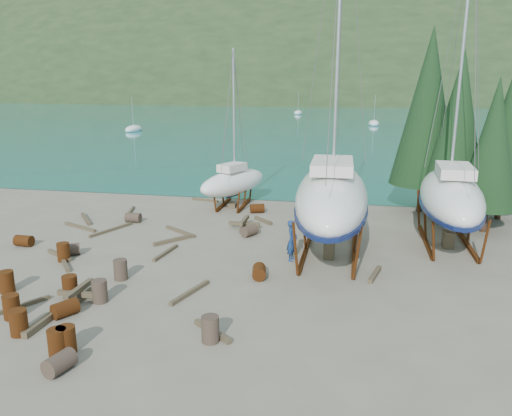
% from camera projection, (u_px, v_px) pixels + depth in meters
% --- Properties ---
extents(ground, '(600.00, 600.00, 0.00)m').
position_uv_depth(ground, '(188.00, 280.00, 21.18)').
color(ground, '#666150').
rests_on(ground, ground).
extents(bay_water, '(700.00, 700.00, 0.00)m').
position_uv_depth(bay_water, '(347.00, 94.00, 320.55)').
color(bay_water, '#167071').
rests_on(bay_water, ground).
extents(far_hill, '(800.00, 360.00, 110.00)m').
position_uv_depth(far_hill, '(347.00, 94.00, 325.31)').
color(far_hill, '#1F3219').
rests_on(far_hill, ground).
extents(far_house_left, '(6.60, 5.60, 5.60)m').
position_uv_depth(far_house_left, '(198.00, 94.00, 212.40)').
color(far_house_left, beige).
rests_on(far_house_left, ground).
extents(far_house_center, '(6.60, 5.60, 5.60)m').
position_uv_depth(far_house_center, '(291.00, 94.00, 204.82)').
color(far_house_center, beige).
rests_on(far_house_center, ground).
extents(far_house_right, '(6.60, 5.60, 5.60)m').
position_uv_depth(far_house_right, '(418.00, 95.00, 195.35)').
color(far_house_right, beige).
rests_on(far_house_right, ground).
extents(cypress_near_right, '(3.60, 3.60, 10.00)m').
position_uv_depth(cypress_near_right, '(458.00, 124.00, 28.79)').
color(cypress_near_right, black).
rests_on(cypress_near_right, ground).
extents(cypress_mid_right, '(3.06, 3.06, 8.50)m').
position_uv_depth(cypress_mid_right, '(493.00, 144.00, 26.82)').
color(cypress_mid_right, black).
rests_on(cypress_mid_right, ground).
extents(cypress_back_left, '(4.14, 4.14, 11.50)m').
position_uv_depth(cypress_back_left, '(428.00, 107.00, 30.76)').
color(cypress_back_left, black).
rests_on(cypress_back_left, ground).
extents(cypress_far_right, '(3.24, 3.24, 9.00)m').
position_uv_depth(cypress_far_right, '(508.00, 134.00, 29.31)').
color(cypress_far_right, black).
rests_on(cypress_far_right, ground).
extents(moored_boat_left, '(2.00, 5.00, 6.05)m').
position_uv_depth(moored_boat_left, '(134.00, 129.00, 83.79)').
color(moored_boat_left, white).
rests_on(moored_boat_left, ground).
extents(moored_boat_mid, '(2.00, 5.00, 6.05)m').
position_uv_depth(moored_boat_mid, '(374.00, 123.00, 95.22)').
color(moored_boat_mid, white).
rests_on(moored_boat_mid, ground).
extents(moored_boat_far, '(2.00, 5.00, 6.05)m').
position_uv_depth(moored_boat_far, '(298.00, 113.00, 127.14)').
color(moored_boat_far, white).
rests_on(moored_boat_far, ground).
extents(large_sailboat_near, '(3.63, 11.55, 18.08)m').
position_uv_depth(large_sailboat_near, '(332.00, 196.00, 23.70)').
color(large_sailboat_near, white).
rests_on(large_sailboat_near, ground).
extents(large_sailboat_far, '(3.43, 10.11, 15.79)m').
position_uv_depth(large_sailboat_far, '(451.00, 196.00, 25.19)').
color(large_sailboat_far, white).
rests_on(large_sailboat_far, ground).
extents(small_sailboat_shore, '(4.40, 6.67, 10.25)m').
position_uv_depth(small_sailboat_shore, '(233.00, 182.00, 33.24)').
color(small_sailboat_shore, white).
rests_on(small_sailboat_shore, ground).
extents(worker, '(0.57, 0.77, 1.95)m').
position_uv_depth(worker, '(292.00, 240.00, 23.31)').
color(worker, navy).
rests_on(worker, ground).
extents(drum_0, '(0.58, 0.58, 0.88)m').
position_uv_depth(drum_0, '(7.00, 282.00, 19.87)').
color(drum_0, '#5C2B0F').
rests_on(drum_0, ground).
extents(drum_1, '(0.79, 1.00, 0.58)m').
position_uv_depth(drum_1, '(60.00, 363.00, 14.42)').
color(drum_1, '#2D2823').
rests_on(drum_1, ground).
extents(drum_2, '(0.90, 0.60, 0.58)m').
position_uv_depth(drum_2, '(24.00, 241.00, 25.46)').
color(drum_2, '#5C2B0F').
rests_on(drum_2, ground).
extents(drum_3, '(0.58, 0.58, 0.88)m').
position_uv_depth(drum_3, '(57.00, 343.00, 15.25)').
color(drum_3, '#5C2B0F').
rests_on(drum_3, ground).
extents(drum_4, '(1.03, 0.86, 0.58)m').
position_uv_depth(drum_4, '(257.00, 208.00, 31.96)').
color(drum_4, '#5C2B0F').
rests_on(drum_4, ground).
extents(drum_5, '(0.58, 0.58, 0.88)m').
position_uv_depth(drum_5, '(121.00, 270.00, 21.16)').
color(drum_5, '#2D2823').
rests_on(drum_5, ground).
extents(drum_6, '(0.73, 0.97, 0.58)m').
position_uv_depth(drum_6, '(259.00, 272.00, 21.33)').
color(drum_6, '#5C2B0F').
rests_on(drum_6, ground).
extents(drum_7, '(0.58, 0.58, 0.88)m').
position_uv_depth(drum_7, '(66.00, 340.00, 15.41)').
color(drum_7, '#5C2B0F').
rests_on(drum_7, ground).
extents(drum_8, '(0.58, 0.58, 0.88)m').
position_uv_depth(drum_8, '(63.00, 252.00, 23.34)').
color(drum_8, '#5C2B0F').
rests_on(drum_8, ground).
extents(drum_9, '(0.88, 0.59, 0.58)m').
position_uv_depth(drum_9, '(133.00, 218.00, 29.79)').
color(drum_9, '#2D2823').
rests_on(drum_9, ground).
extents(drum_10, '(0.58, 0.58, 0.88)m').
position_uv_depth(drum_10, '(12.00, 307.00, 17.67)').
color(drum_10, '#5C2B0F').
rests_on(drum_10, ground).
extents(drum_11, '(0.96, 1.05, 0.58)m').
position_uv_depth(drum_11, '(249.00, 231.00, 27.16)').
color(drum_11, '#2D2823').
rests_on(drum_11, ground).
extents(drum_12, '(0.95, 1.05, 0.58)m').
position_uv_depth(drum_12, '(65.00, 309.00, 17.87)').
color(drum_12, '#5C2B0F').
rests_on(drum_12, ground).
extents(drum_13, '(0.58, 0.58, 0.88)m').
position_uv_depth(drum_13, '(19.00, 323.00, 16.52)').
color(drum_13, '#5C2B0F').
rests_on(drum_13, ground).
extents(drum_14, '(0.58, 0.58, 0.88)m').
position_uv_depth(drum_14, '(70.00, 286.00, 19.43)').
color(drum_14, '#5C2B0F').
rests_on(drum_14, ground).
extents(drum_15, '(1.05, 0.96, 0.58)m').
position_uv_depth(drum_15, '(70.00, 250.00, 24.14)').
color(drum_15, '#2D2823').
rests_on(drum_15, ground).
extents(drum_16, '(0.58, 0.58, 0.88)m').
position_uv_depth(drum_16, '(100.00, 291.00, 18.98)').
color(drum_16, '#2D2823').
rests_on(drum_16, ground).
extents(drum_17, '(0.58, 0.58, 0.88)m').
position_uv_depth(drum_17, '(210.00, 329.00, 16.08)').
color(drum_17, '#2D2823').
rests_on(drum_17, ground).
extents(timber_0, '(0.92, 2.85, 0.14)m').
position_uv_depth(timber_0, '(130.00, 212.00, 31.83)').
color(timber_0, brown).
rests_on(timber_0, ground).
extents(timber_1, '(0.63, 1.84, 0.19)m').
position_uv_depth(timber_1, '(375.00, 274.00, 21.54)').
color(timber_1, brown).
rests_on(timber_1, ground).
extents(timber_2, '(1.76, 2.15, 0.19)m').
position_uv_depth(timber_2, '(86.00, 219.00, 30.27)').
color(timber_2, brown).
rests_on(timber_2, ground).
extents(timber_3, '(1.60, 2.61, 0.15)m').
position_uv_depth(timber_3, '(11.00, 309.00, 18.32)').
color(timber_3, brown).
rests_on(timber_3, ground).
extents(timber_4, '(1.85, 1.17, 0.17)m').
position_uv_depth(timber_4, '(59.00, 255.00, 23.97)').
color(timber_4, brown).
rests_on(timber_4, ground).
extents(timber_5, '(0.90, 2.43, 0.16)m').
position_uv_depth(timber_5, '(190.00, 292.00, 19.75)').
color(timber_5, brown).
rests_on(timber_5, ground).
extents(timber_6, '(1.28, 1.26, 0.19)m').
position_uv_depth(timber_6, '(263.00, 221.00, 29.89)').
color(timber_6, brown).
rests_on(timber_6, ground).
extents(timber_7, '(1.61, 1.30, 0.17)m').
position_uv_depth(timber_7, '(212.00, 331.00, 16.68)').
color(timber_7, brown).
rests_on(timber_7, ground).
extents(timber_8, '(1.56, 1.93, 0.19)m').
position_uv_depth(timber_8, '(173.00, 240.00, 26.21)').
color(timber_8, brown).
rests_on(timber_8, ground).
extents(timber_9, '(2.06, 0.64, 0.15)m').
position_uv_depth(timber_9, '(205.00, 200.00, 35.13)').
color(timber_9, brown).
rests_on(timber_9, ground).
extents(timber_10, '(2.22, 1.58, 0.16)m').
position_uv_depth(timber_10, '(180.00, 231.00, 27.77)').
color(timber_10, brown).
rests_on(timber_10, ground).
extents(timber_11, '(0.44, 2.33, 0.15)m').
position_uv_depth(timber_11, '(166.00, 253.00, 24.32)').
color(timber_11, brown).
rests_on(timber_11, ground).
extents(timber_12, '(1.73, 2.02, 0.17)m').
position_uv_depth(timber_12, '(64.00, 262.00, 23.05)').
color(timber_12, brown).
rests_on(timber_12, ground).
extents(timber_15, '(1.24, 2.91, 0.15)m').
position_uv_depth(timber_15, '(111.00, 230.00, 28.09)').
color(timber_15, brown).
rests_on(timber_15, ground).
extents(timber_16, '(0.25, 2.64, 0.23)m').
position_uv_depth(timber_16, '(48.00, 318.00, 17.54)').
color(timber_16, brown).
rests_on(timber_16, ground).
extents(timber_17, '(2.56, 1.28, 0.16)m').
position_uv_depth(timber_17, '(80.00, 227.00, 28.61)').
color(timber_17, brown).
rests_on(timber_17, ground).
extents(timber_pile_fore, '(1.80, 1.80, 0.60)m').
position_uv_depth(timber_pile_fore, '(80.00, 294.00, 19.06)').
color(timber_pile_fore, brown).
rests_on(timber_pile_fore, ground).
extents(timber_pile_aft, '(1.80, 1.80, 0.60)m').
position_uv_depth(timber_pile_aft, '(244.00, 224.00, 28.47)').
color(timber_pile_aft, brown).
rests_on(timber_pile_aft, ground).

